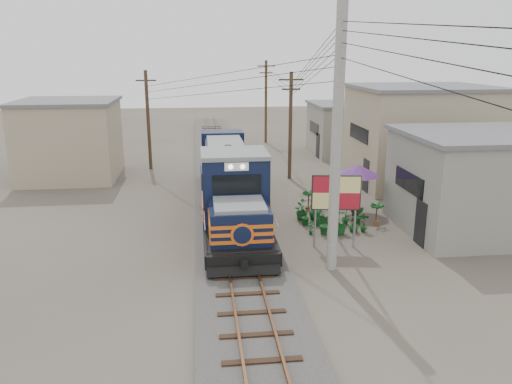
{
  "coord_description": "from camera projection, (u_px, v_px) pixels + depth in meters",
  "views": [
    {
      "loc": [
        -1.53,
        -18.06,
        8.16
      ],
      "look_at": [
        0.96,
        3.09,
        2.2
      ],
      "focal_mm": 35.0,
      "sensor_mm": 36.0,
      "label": 1
    }
  ],
  "objects": [
    {
      "name": "vendor",
      "position": [
        355.0,
        206.0,
        24.91
      ],
      "size": [
        0.65,
        0.54,
        1.53
      ],
      "primitive_type": "imported",
      "rotation": [
        0.0,
        0.0,
        3.49
      ],
      "color": "black",
      "rests_on": "ground"
    },
    {
      "name": "shophouse_back",
      "position": [
        350.0,
        128.0,
        41.35
      ],
      "size": [
        6.3,
        6.3,
        4.2
      ],
      "color": "gray",
      "rests_on": "ground"
    },
    {
      "name": "ballast",
      "position": [
        226.0,
        196.0,
        29.18
      ],
      "size": [
        3.6,
        70.0,
        0.16
      ],
      "primitive_type": "cube",
      "color": "#595651",
      "rests_on": "ground"
    },
    {
      "name": "shophouse_left",
      "position": [
        70.0,
        139.0,
        33.12
      ],
      "size": [
        6.3,
        6.3,
        5.2
      ],
      "color": "tan",
      "rests_on": "ground"
    },
    {
      "name": "wooden_pole_left",
      "position": [
        148.0,
        118.0,
        35.3
      ],
      "size": [
        1.6,
        0.24,
        7.0
      ],
      "color": "#4C3826",
      "rests_on": "ground"
    },
    {
      "name": "wooden_pole_far",
      "position": [
        266.0,
        100.0,
        45.9
      ],
      "size": [
        1.6,
        0.24,
        7.5
      ],
      "color": "#4C3826",
      "rests_on": "ground"
    },
    {
      "name": "billboard",
      "position": [
        336.0,
        195.0,
        21.07
      ],
      "size": [
        2.08,
        0.43,
        3.22
      ],
      "rotation": [
        0.0,
        0.0,
        -0.15
      ],
      "color": "#99999E",
      "rests_on": "ground"
    },
    {
      "name": "shophouse_mid",
      "position": [
        420.0,
        135.0,
        31.68
      ],
      "size": [
        8.4,
        7.35,
        6.2
      ],
      "color": "tan",
      "rests_on": "ground"
    },
    {
      "name": "wooden_pole_mid",
      "position": [
        290.0,
        124.0,
        32.54
      ],
      "size": [
        1.6,
        0.24,
        7.0
      ],
      "color": "#4C3826",
      "rests_on": "ground"
    },
    {
      "name": "plant_nursery",
      "position": [
        326.0,
        216.0,
        24.2
      ],
      "size": [
        3.44,
        3.4,
        1.12
      ],
      "color": "#164F1E",
      "rests_on": "ground"
    },
    {
      "name": "locomotive",
      "position": [
        229.0,
        183.0,
        25.54
      ],
      "size": [
        2.91,
        15.82,
        3.92
      ],
      "color": "black",
      "rests_on": "ground"
    },
    {
      "name": "shophouse_front",
      "position": [
        481.0,
        182.0,
        23.16
      ],
      "size": [
        7.35,
        6.3,
        4.7
      ],
      "color": "gray",
      "rests_on": "ground"
    },
    {
      "name": "power_lines",
      "position": [
        223.0,
        65.0,
        25.71
      ],
      "size": [
        9.65,
        19.0,
        3.3
      ],
      "color": "black",
      "rests_on": "ground"
    },
    {
      "name": "utility_pole_main",
      "position": [
        337.0,
        142.0,
        18.21
      ],
      "size": [
        0.4,
        0.4,
        10.0
      ],
      "color": "#9E9B93",
      "rests_on": "ground"
    },
    {
      "name": "track",
      "position": [
        226.0,
        193.0,
        29.13
      ],
      "size": [
        1.15,
        70.0,
        0.12
      ],
      "color": "#51331E",
      "rests_on": "ground"
    },
    {
      "name": "ground",
      "position": [
        241.0,
        267.0,
        19.64
      ],
      "size": [
        120.0,
        120.0,
        0.0
      ],
      "primitive_type": "plane",
      "color": "#473F35",
      "rests_on": "ground"
    },
    {
      "name": "market_umbrella",
      "position": [
        358.0,
        170.0,
        25.94
      ],
      "size": [
        2.48,
        2.48,
        2.56
      ],
      "rotation": [
        0.0,
        0.0,
        0.07
      ],
      "color": "black",
      "rests_on": "ground"
    }
  ]
}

